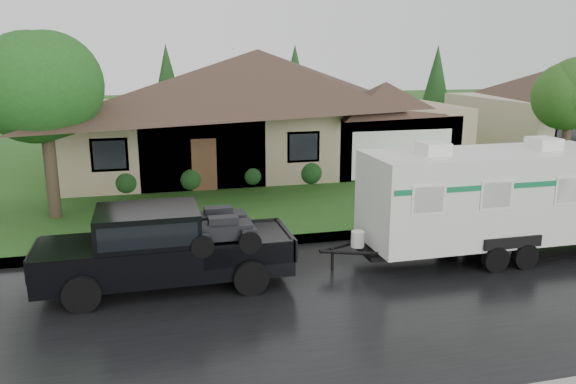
{
  "coord_description": "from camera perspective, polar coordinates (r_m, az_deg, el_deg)",
  "views": [
    {
      "loc": [
        -3.44,
        -13.25,
        5.48
      ],
      "look_at": [
        0.45,
        2.0,
        1.62
      ],
      "focal_mm": 35.0,
      "sensor_mm": 36.0,
      "label": 1
    }
  ],
  "objects": [
    {
      "name": "pickup_truck",
      "position": [
        13.81,
        -12.74,
        -5.27
      ],
      "size": [
        5.91,
        2.25,
        1.97
      ],
      "color": "black",
      "rests_on": "ground"
    },
    {
      "name": "travel_trailer",
      "position": [
        16.32,
        19.71,
        -0.32
      ],
      "size": [
        7.29,
        2.56,
        3.27
      ],
      "color": "silver",
      "rests_on": "ground"
    },
    {
      "name": "road",
      "position": [
        12.97,
        2.48,
        -11.21
      ],
      "size": [
        140.0,
        8.0,
        0.01
      ],
      "primitive_type": "cube",
      "color": "black",
      "rests_on": "ground"
    },
    {
      "name": "curb",
      "position": [
        16.77,
        -1.71,
        -5.04
      ],
      "size": [
        140.0,
        0.5,
        0.15
      ],
      "primitive_type": "cube",
      "color": "gray",
      "rests_on": "ground"
    },
    {
      "name": "lawn",
      "position": [
        28.97,
        -7.24,
        2.89
      ],
      "size": [
        140.0,
        26.0,
        0.15
      ],
      "primitive_type": "cube",
      "color": "#235319",
      "rests_on": "ground"
    },
    {
      "name": "ground",
      "position": [
        14.74,
        0.23,
        -8.05
      ],
      "size": [
        140.0,
        140.0,
        0.0
      ],
      "primitive_type": "plane",
      "color": "#235319",
      "rests_on": "ground"
    },
    {
      "name": "house_main",
      "position": [
        27.75,
        -2.38,
        9.84
      ],
      "size": [
        19.44,
        10.8,
        6.9
      ],
      "color": "tan",
      "rests_on": "lawn"
    },
    {
      "name": "tree_left_green",
      "position": [
        19.89,
        -23.63,
        9.45
      ],
      "size": [
        3.68,
        3.68,
        6.09
      ],
      "color": "#382B1E",
      "rests_on": "lawn"
    },
    {
      "name": "tree_right_green",
      "position": [
        27.92,
        26.81,
        8.63
      ],
      "size": [
        3.09,
        3.09,
        5.11
      ],
      "color": "#382B1E",
      "rests_on": "lawn"
    },
    {
      "name": "shrub_row",
      "position": [
        23.69,
        -0.73,
        2.0
      ],
      "size": [
        13.6,
        1.0,
        1.0
      ],
      "color": "#143814",
      "rests_on": "lawn"
    }
  ]
}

